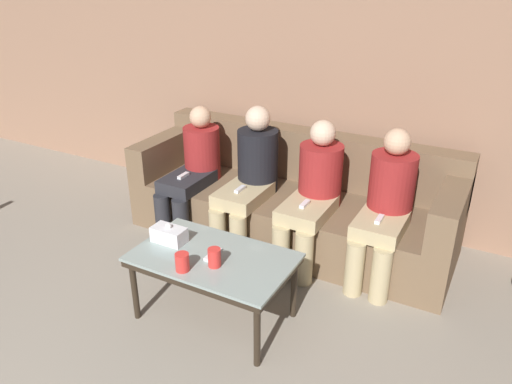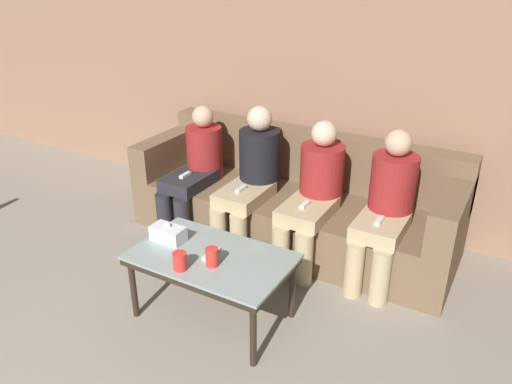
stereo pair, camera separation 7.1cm
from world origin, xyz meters
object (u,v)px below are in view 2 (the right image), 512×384
at_px(tissue_box, 168,233).
at_px(seated_person_left_end, 196,167).
at_px(game_remote, 211,254).
at_px(seated_person_mid_right, 315,191).
at_px(seated_person_right_end, 387,205).
at_px(couch, 294,202).
at_px(cup_near_left, 212,257).
at_px(coffee_table, 212,262).
at_px(seated_person_mid_left, 252,175).
at_px(cup_near_right, 180,261).

distance_m(tissue_box, seated_person_left_end, 1.06).
bearing_deg(game_remote, seated_person_mid_right, 75.30).
relative_size(tissue_box, seated_person_right_end, 0.20).
relative_size(game_remote, seated_person_right_end, 0.14).
distance_m(tissue_box, seated_person_right_end, 1.49).
relative_size(couch, seated_person_right_end, 2.40).
xyz_separation_m(cup_near_left, seated_person_right_end, (0.72, 1.07, 0.05)).
bearing_deg(seated_person_left_end, couch, 16.82).
xyz_separation_m(couch, game_remote, (0.01, -1.20, 0.17)).
distance_m(cup_near_left, tissue_box, 0.42).
relative_size(coffee_table, seated_person_left_end, 0.95).
distance_m(coffee_table, seated_person_mid_left, 1.03).
bearing_deg(seated_person_left_end, seated_person_mid_left, 1.52).
bearing_deg(tissue_box, couch, 74.63).
height_order(tissue_box, seated_person_right_end, seated_person_right_end).
height_order(couch, seated_person_left_end, seated_person_left_end).
bearing_deg(cup_near_right, game_remote, 71.27).
bearing_deg(game_remote, cup_near_left, -51.93).
distance_m(tissue_box, game_remote, 0.34).
bearing_deg(game_remote, seated_person_right_end, 51.43).
distance_m(cup_near_left, seated_person_left_end, 1.37).
bearing_deg(cup_near_left, couch, 93.48).
distance_m(coffee_table, cup_near_left, 0.15).
height_order(cup_near_right, tissue_box, tissue_box).
height_order(couch, seated_person_right_end, seated_person_right_end).
bearing_deg(cup_near_left, seated_person_right_end, 56.15).
bearing_deg(seated_person_right_end, seated_person_mid_right, -178.41).
relative_size(cup_near_right, seated_person_mid_right, 0.10).
xyz_separation_m(cup_near_left, cup_near_right, (-0.14, -0.13, -0.00)).
relative_size(couch, seated_person_mid_right, 2.44).
distance_m(game_remote, seated_person_right_end, 1.27).
distance_m(seated_person_mid_right, seated_person_right_end, 0.53).
relative_size(cup_near_right, game_remote, 0.73).
distance_m(game_remote, seated_person_mid_left, 1.02).
bearing_deg(seated_person_mid_right, seated_person_mid_left, 179.59).
xyz_separation_m(coffee_table, tissue_box, (-0.34, 0.01, 0.10)).
relative_size(seated_person_mid_left, seated_person_mid_right, 1.03).
bearing_deg(seated_person_mid_right, coffee_table, -104.70).
bearing_deg(seated_person_right_end, couch, 164.84).
xyz_separation_m(cup_near_right, seated_person_mid_left, (-0.21, 1.19, 0.06)).
bearing_deg(game_remote, coffee_table, 0.00).
xyz_separation_m(couch, cup_near_left, (0.08, -1.29, 0.21)).
height_order(cup_near_right, seated_person_left_end, seated_person_left_end).
bearing_deg(tissue_box, cup_near_right, -40.10).
relative_size(couch, game_remote, 17.27).
bearing_deg(coffee_table, seated_person_left_end, 130.07).
distance_m(seated_person_mid_left, seated_person_mid_right, 0.53).
height_order(seated_person_left_end, seated_person_mid_left, seated_person_mid_left).
xyz_separation_m(cup_near_left, game_remote, (-0.07, 0.09, -0.05)).
bearing_deg(seated_person_mid_right, cup_near_left, -100.06).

